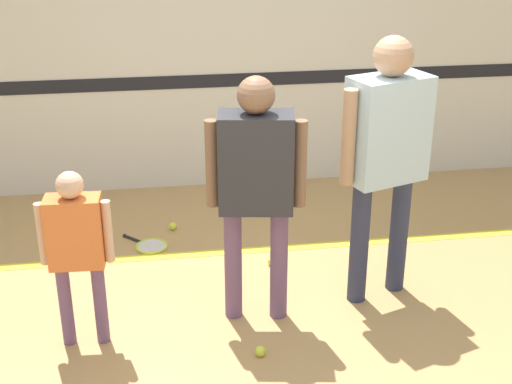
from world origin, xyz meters
name	(u,v)px	position (x,y,z in m)	size (l,w,h in m)	color
ground_plane	(263,333)	(0.00, 0.00, 0.00)	(16.00, 16.00, 0.00)	tan
wall_back	(219,17)	(0.00, 2.57, 1.60)	(16.00, 0.07, 3.20)	silver
floor_stripe	(241,251)	(0.00, 1.13, 0.00)	(14.40, 0.10, 0.01)	yellow
person_instructor	(256,175)	(-0.01, 0.22, 1.02)	(0.62, 0.32, 1.65)	#6B4C70
person_student_left	(76,241)	(-1.13, 0.07, 0.72)	(0.44, 0.20, 1.16)	#6B4C70
person_student_right	(387,143)	(0.87, 0.37, 1.13)	(0.66, 0.43, 1.83)	#2D334C
racket_spare_on_floor	(150,245)	(-0.71, 1.32, 0.01)	(0.42, 0.42, 0.03)	#C6D838
tennis_ball_near_instructor	(260,351)	(-0.06, -0.24, 0.03)	(0.07, 0.07, 0.07)	#CCE038
tennis_ball_by_spare_racket	(173,226)	(-0.52, 1.60, 0.03)	(0.07, 0.07, 0.07)	#CCE038
tennis_ball_stray_left	(272,261)	(0.21, 0.87, 0.03)	(0.07, 0.07, 0.07)	#CCE038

